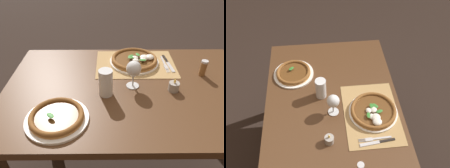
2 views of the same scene
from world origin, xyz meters
TOP-DOWN VIEW (x-y plane):
  - ground_plane at (0.00, 0.00)m, footprint 24.00×24.00m
  - dining_table at (0.00, 0.00)m, footprint 1.40×0.89m
  - paper_placemat at (-0.05, -0.24)m, footprint 0.50×0.35m
  - pizza_near at (-0.04, -0.25)m, footprint 0.31×0.31m
  - pizza_far at (0.36, 0.26)m, footprint 0.29×0.29m
  - wine_glass at (-0.01, 0.00)m, footprint 0.08×0.08m
  - pint_glass at (0.14, 0.07)m, footprint 0.07×0.07m
  - fork at (-0.23, -0.23)m, footprint 0.02×0.20m
  - knife at (-0.25, -0.24)m, footprint 0.04×0.22m
  - votive_candle at (-0.22, 0.04)m, footprint 0.06×0.06m
  - pepper_shaker at (-0.43, -0.11)m, footprint 0.04×0.04m

SIDE VIEW (x-z plane):
  - ground_plane at x=0.00m, z-range 0.00..0.00m
  - dining_table at x=0.00m, z-range 0.27..1.01m
  - paper_placemat at x=-0.05m, z-range 0.74..0.74m
  - fork at x=-0.23m, z-range 0.74..0.75m
  - knife at x=-0.25m, z-range 0.74..0.75m
  - pizza_far at x=0.36m, z-range 0.74..0.78m
  - pizza_near at x=-0.04m, z-range 0.74..0.79m
  - votive_candle at x=-0.22m, z-range 0.73..0.80m
  - pepper_shaker at x=-0.43m, z-range 0.74..0.84m
  - pint_glass at x=0.14m, z-range 0.74..0.88m
  - wine_glass at x=-0.01m, z-range 0.77..0.92m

